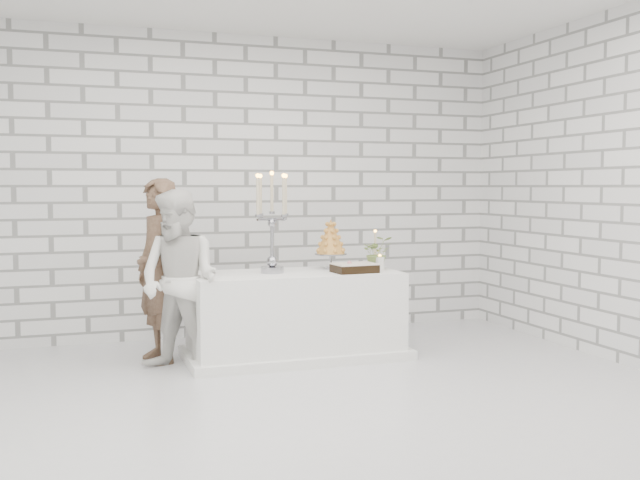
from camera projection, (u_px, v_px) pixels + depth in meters
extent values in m
cube|color=silver|center=(287.00, 405.00, 5.03)|extent=(6.00, 5.00, 0.01)
cube|color=white|center=(216.00, 186.00, 7.28)|extent=(6.00, 0.01, 3.00)
cube|color=white|center=(486.00, 185.00, 2.56)|extent=(6.00, 0.01, 3.00)
cube|color=white|center=(295.00, 315.00, 6.43)|extent=(1.80, 0.80, 0.75)
imported|color=#4A3427|center=(159.00, 270.00, 6.24)|extent=(0.54, 0.66, 1.57)
imported|color=white|center=(179.00, 281.00, 5.90)|extent=(0.90, 0.90, 1.47)
cube|color=black|center=(354.00, 268.00, 6.38)|extent=(0.38, 0.29, 0.08)
cylinder|color=white|center=(380.00, 264.00, 6.54)|extent=(0.10, 0.10, 0.12)
cylinder|color=beige|center=(375.00, 249.00, 6.87)|extent=(0.06, 0.06, 0.32)
imported|color=#54703A|center=(377.00, 253.00, 6.60)|extent=(0.31, 0.29, 0.30)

